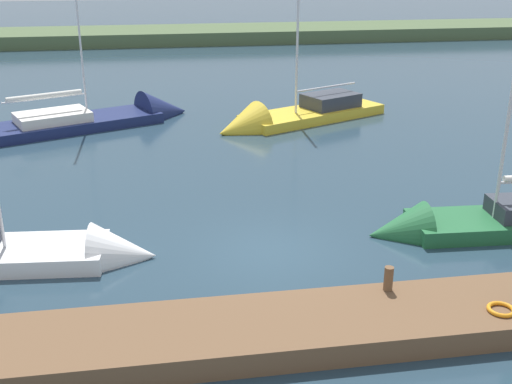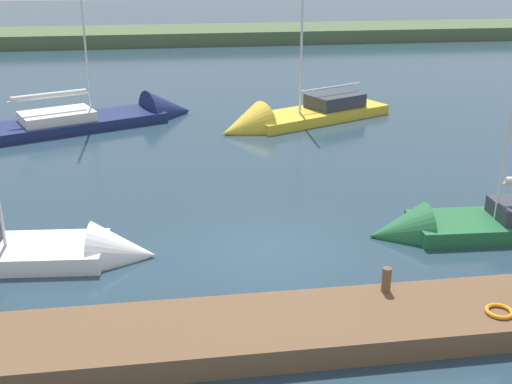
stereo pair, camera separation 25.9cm
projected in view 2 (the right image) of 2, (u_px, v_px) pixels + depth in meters
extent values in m
plane|color=#263D4C|center=(270.00, 252.00, 19.01)|extent=(200.00, 200.00, 0.00)
cube|color=#4C603D|center=(192.00, 41.00, 61.75)|extent=(180.00, 8.00, 2.40)
cube|color=brown|center=(303.00, 328.00, 14.68)|extent=(22.80, 2.49, 0.59)
cylinder|color=brown|center=(386.00, 280.00, 15.57)|extent=(0.23, 0.23, 0.63)
torus|color=orange|center=(499.00, 311.00, 14.71)|extent=(0.66, 0.66, 0.10)
cube|color=gold|center=(317.00, 117.00, 33.64)|extent=(8.33, 5.75, 0.78)
cone|color=gold|center=(243.00, 130.00, 31.25)|extent=(3.21, 3.34, 2.59)
cube|color=#333842|center=(335.00, 100.00, 34.00)|extent=(3.37, 2.94, 0.71)
cylinder|color=silver|center=(302.00, 32.00, 31.42)|extent=(0.12, 0.12, 8.25)
cylinder|color=silver|center=(331.00, 87.00, 33.54)|extent=(3.69, 1.81, 0.10)
cone|color=white|center=(124.00, 256.00, 18.58)|extent=(2.03, 2.22, 2.07)
cone|color=#236638|center=(398.00, 235.00, 19.96)|extent=(1.93, 2.12, 2.03)
cube|color=navy|center=(75.00, 126.00, 31.91)|extent=(9.29, 6.02, 0.79)
cone|color=navy|center=(169.00, 113.00, 34.41)|extent=(3.33, 3.47, 2.73)
cube|color=silver|center=(57.00, 116.00, 31.27)|extent=(4.01, 3.36, 0.47)
cylinder|color=silver|center=(81.00, 3.00, 30.20)|extent=(0.10, 0.10, 11.08)
cylinder|color=silver|center=(49.00, 98.00, 30.79)|extent=(3.72, 1.65, 0.08)
cylinder|color=silver|center=(49.00, 95.00, 30.74)|extent=(3.42, 1.65, 0.25)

